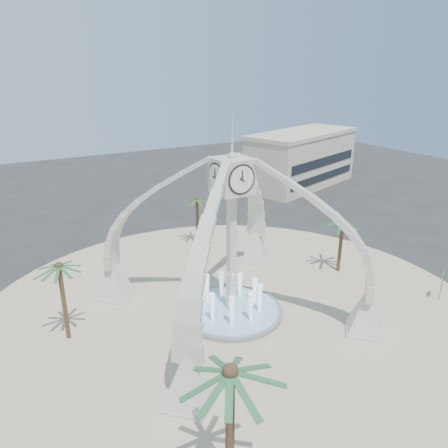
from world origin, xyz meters
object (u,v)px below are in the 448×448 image
palm_north (197,200)px  street_sign (443,279)px  palm_east (343,220)px  palm_south (230,374)px  fountain (231,310)px  palm_west (59,267)px  clock_tower (232,237)px

palm_north → street_sign: (11.79, -20.69, -3.13)m
palm_east → palm_south: palm_south is taller
fountain → palm_south: size_ratio=1.10×
street_sign → palm_west: bearing=136.1°
palm_west → palm_south: (3.87, -15.82, 0.79)m
palm_east → palm_west: 24.33m
clock_tower → street_sign: (15.91, -6.88, -4.54)m
palm_north → palm_west: bearing=-145.7°
palm_south → clock_tower: bearing=58.7°
fountain → palm_east: (12.61, 1.37, 4.80)m
palm_south → palm_east: bearing=34.8°
fountain → palm_north: size_ratio=1.39×
palm_south → street_sign: 24.82m
clock_tower → palm_south: size_ratio=2.46×
palm_north → palm_south: bearing=-114.1°
fountain → palm_west: size_ratio=1.27×
palm_south → fountain: bearing=58.7°
palm_west → palm_north: size_ratio=1.09×
clock_tower → fountain: (0.00, 0.00, -6.20)m
clock_tower → street_sign: bearing=-23.4°
fountain → street_sign: size_ratio=2.93×
clock_tower → palm_south: bearing=-121.3°
palm_north → palm_south: palm_south is taller
street_sign → fountain: bearing=132.5°
palm_west → street_sign: bearing=-19.8°
palm_west → fountain: bearing=-14.6°
clock_tower → palm_east: bearing=6.2°
palm_west → palm_north: palm_west is taller
fountain → clock_tower: bearing=-90.0°
palm_west → palm_north: (15.77, 10.77, -0.51)m
clock_tower → palm_south: 14.97m
clock_tower → palm_north: size_ratio=3.11×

